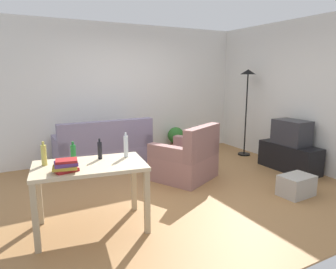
% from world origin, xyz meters
% --- Properties ---
extents(ground_plane, '(5.20, 4.40, 0.02)m').
position_xyz_m(ground_plane, '(0.00, 0.00, -0.01)').
color(ground_plane, '#9E7042').
extents(wall_rear, '(5.20, 0.10, 2.70)m').
position_xyz_m(wall_rear, '(0.00, 2.20, 1.35)').
color(wall_rear, silver).
rests_on(wall_rear, ground_plane).
extents(wall_right, '(0.10, 4.40, 2.70)m').
position_xyz_m(wall_right, '(2.60, 0.00, 1.35)').
color(wall_right, silver).
rests_on(wall_right, ground_plane).
extents(couch, '(1.69, 0.84, 0.92)m').
position_xyz_m(couch, '(-0.67, 1.59, 0.31)').
color(couch, gray).
rests_on(couch, ground_plane).
extents(tv_stand, '(0.44, 1.10, 0.48)m').
position_xyz_m(tv_stand, '(2.25, -0.15, 0.24)').
color(tv_stand, black).
rests_on(tv_stand, ground_plane).
extents(tv, '(0.41, 0.60, 0.44)m').
position_xyz_m(tv, '(2.25, -0.15, 0.70)').
color(tv, '#2D2D33').
rests_on(tv, tv_stand).
extents(torchiere_lamp, '(0.32, 0.32, 1.81)m').
position_xyz_m(torchiere_lamp, '(2.25, 1.03, 1.41)').
color(torchiere_lamp, black).
rests_on(torchiere_lamp, ground_plane).
extents(desk, '(1.29, 0.87, 0.76)m').
position_xyz_m(desk, '(-1.45, -0.57, 0.65)').
color(desk, '#C6B28E').
rests_on(desk, ground_plane).
extents(potted_plant, '(0.36, 0.36, 0.57)m').
position_xyz_m(potted_plant, '(1.05, 1.90, 0.33)').
color(potted_plant, brown).
rests_on(potted_plant, ground_plane).
extents(armchair, '(1.18, 1.15, 0.92)m').
position_xyz_m(armchair, '(0.36, 0.33, 0.32)').
color(armchair, '#996B66').
rests_on(armchair, ground_plane).
extents(storage_box, '(0.50, 0.36, 0.30)m').
position_xyz_m(storage_box, '(1.38, -1.02, 0.15)').
color(storage_box, '#A8A399').
rests_on(storage_box, ground_plane).
extents(bottle_squat, '(0.06, 0.06, 0.26)m').
position_xyz_m(bottle_squat, '(-1.89, -0.38, 0.88)').
color(bottle_squat, '#BCB24C').
rests_on(bottle_squat, desk).
extents(bottle_green, '(0.06, 0.06, 0.23)m').
position_xyz_m(bottle_green, '(-1.58, -0.37, 0.86)').
color(bottle_green, '#1E722D').
rests_on(bottle_green, desk).
extents(bottle_dark, '(0.05, 0.05, 0.24)m').
position_xyz_m(bottle_dark, '(-1.29, -0.42, 0.87)').
color(bottle_dark, black).
rests_on(bottle_dark, desk).
extents(bottle_clear, '(0.05, 0.05, 0.30)m').
position_xyz_m(bottle_clear, '(-0.99, -0.48, 0.89)').
color(bottle_clear, silver).
rests_on(bottle_clear, desk).
extents(book_stack, '(0.27, 0.22, 0.13)m').
position_xyz_m(book_stack, '(-1.72, -0.72, 0.82)').
color(book_stack, maroon).
rests_on(book_stack, desk).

